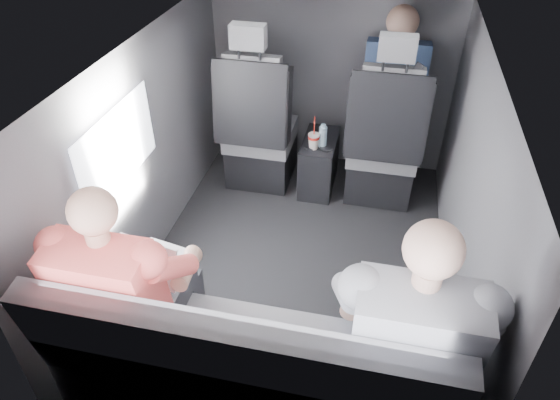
% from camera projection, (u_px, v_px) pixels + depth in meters
% --- Properties ---
extents(floor, '(2.60, 2.60, 0.00)m').
position_uv_depth(floor, '(296.00, 262.00, 3.16)').
color(floor, black).
rests_on(floor, ground).
extents(ceiling, '(2.60, 2.60, 0.00)m').
position_uv_depth(ceiling, '(301.00, 55.00, 2.36)').
color(ceiling, '#B2B2AD').
rests_on(ceiling, panel_back).
extents(panel_left, '(0.02, 2.60, 1.35)m').
position_uv_depth(panel_left, '(147.00, 155.00, 2.92)').
color(panel_left, '#56565B').
rests_on(panel_left, floor).
extents(panel_right, '(0.02, 2.60, 1.35)m').
position_uv_depth(panel_right, '(467.00, 195.00, 2.60)').
color(panel_right, '#56565B').
rests_on(panel_right, floor).
extents(panel_front, '(1.80, 0.02, 1.35)m').
position_uv_depth(panel_front, '(330.00, 81.00, 3.78)').
color(panel_front, '#56565B').
rests_on(panel_front, floor).
extents(panel_back, '(1.80, 0.02, 1.35)m').
position_uv_depth(panel_back, '(228.00, 375.00, 1.74)').
color(panel_back, '#56565B').
rests_on(panel_back, floor).
extents(side_window, '(0.02, 0.75, 0.42)m').
position_uv_depth(side_window, '(119.00, 148.00, 2.54)').
color(side_window, white).
rests_on(side_window, panel_left).
extents(seatbelt, '(0.35, 0.11, 0.59)m').
position_uv_depth(seatbelt, '(389.00, 108.00, 3.13)').
color(seatbelt, black).
rests_on(seatbelt, front_seat_right).
extents(front_seat_left, '(0.52, 0.58, 1.26)m').
position_uv_depth(front_seat_left, '(259.00, 136.00, 3.66)').
color(front_seat_left, black).
rests_on(front_seat_left, floor).
extents(front_seat_right, '(0.52, 0.58, 1.26)m').
position_uv_depth(front_seat_right, '(383.00, 149.00, 3.50)').
color(front_seat_right, black).
rests_on(front_seat_right, floor).
extents(center_console, '(0.24, 0.48, 0.41)m').
position_uv_depth(center_console, '(319.00, 163.00, 3.73)').
color(center_console, black).
rests_on(center_console, floor).
extents(rear_bench, '(1.60, 0.57, 0.92)m').
position_uv_depth(rear_bench, '(250.00, 378.00, 2.15)').
color(rear_bench, '#5C5C61').
rests_on(rear_bench, floor).
extents(soda_cup, '(0.08, 0.08, 0.25)m').
position_uv_depth(soda_cup, '(314.00, 141.00, 3.48)').
color(soda_cup, white).
rests_on(soda_cup, center_console).
extents(water_bottle, '(0.06, 0.06, 0.17)m').
position_uv_depth(water_bottle, '(323.00, 136.00, 3.50)').
color(water_bottle, '#A5C4DF').
rests_on(water_bottle, center_console).
extents(laptop_white, '(0.33, 0.33, 0.22)m').
position_uv_depth(laptop_white, '(158.00, 261.00, 2.27)').
color(laptop_white, silver).
rests_on(laptop_white, passenger_rear_left).
extents(laptop_black, '(0.41, 0.41, 0.25)m').
position_uv_depth(laptop_black, '(394.00, 302.00, 2.06)').
color(laptop_black, black).
rests_on(laptop_black, passenger_rear_right).
extents(passenger_rear_left, '(0.50, 0.62, 1.22)m').
position_uv_depth(passenger_rear_left, '(132.00, 290.00, 2.12)').
color(passenger_rear_left, '#333438').
rests_on(passenger_rear_left, rear_bench).
extents(passenger_rear_right, '(0.54, 0.65, 1.28)m').
position_uv_depth(passenger_rear_right, '(407.00, 335.00, 1.91)').
color(passenger_rear_right, navy).
rests_on(passenger_rear_right, rear_bench).
extents(passenger_front_right, '(0.42, 0.42, 0.89)m').
position_uv_depth(passenger_front_right, '(393.00, 87.00, 3.49)').
color(passenger_front_right, navy).
rests_on(passenger_front_right, front_seat_right).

